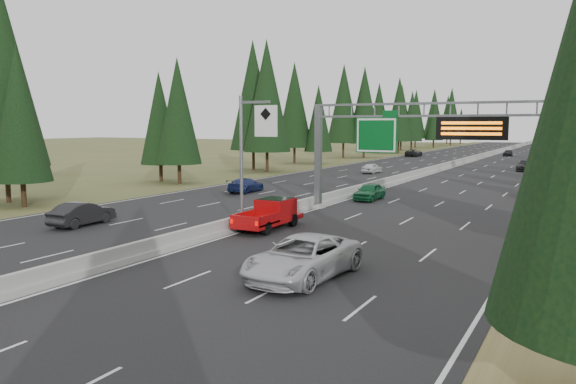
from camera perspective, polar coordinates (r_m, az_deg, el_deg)
name	(u,v)px	position (r m, az deg, el deg)	size (l,w,h in m)	color
road	(448,168)	(85.46, 15.93, 2.36)	(32.00, 260.00, 0.08)	black
shoulder_left	(336,164)	(90.99, 4.92, 2.85)	(3.60, 260.00, 0.06)	#485126
median_barrier	(448,165)	(85.44, 15.94, 2.61)	(0.70, 260.00, 0.85)	gray
sign_gantry	(432,141)	(39.28, 14.43, 5.04)	(16.75, 0.98, 7.80)	slate
hov_sign_pole	(249,153)	(33.42, -3.97, 4.02)	(2.80, 0.50, 8.00)	slate
tree_row_left	(260,100)	(78.33, -2.88, 9.31)	(11.82, 239.17, 18.71)	black
silver_minivan	(303,257)	(23.22, 1.53, -6.66)	(2.87, 6.22, 1.73)	silver
red_pickup	(272,212)	(34.27, -1.62, -2.04)	(1.96, 5.48, 1.79)	black
car_ahead_green	(370,192)	(47.49, 8.29, 0.05)	(1.69, 4.20, 1.43)	#145830
car_ahead_dkred	(538,189)	(53.16, 24.02, 0.30)	(1.62, 4.64, 1.53)	maroon
car_ahead_dkgrey	(526,165)	(83.20, 23.01, 2.51)	(2.11, 5.19, 1.51)	black
car_ahead_white	(539,158)	(101.03, 24.15, 3.14)	(2.57, 5.57, 1.55)	silver
car_ahead_far	(508,153)	(120.98, 21.44, 3.73)	(1.55, 3.85, 1.31)	black
car_onc_near	(82,214)	(37.52, -20.18, -2.07)	(1.56, 4.48, 1.48)	black
car_onc_blue	(246,185)	(52.62, -4.31, 0.71)	(1.86, 4.58, 1.33)	navy
car_onc_white	(372,168)	(73.87, 8.53, 2.42)	(1.57, 3.90, 1.33)	silver
car_onc_far	(414,153)	(113.94, 12.65, 3.90)	(2.39, 5.19, 1.44)	black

